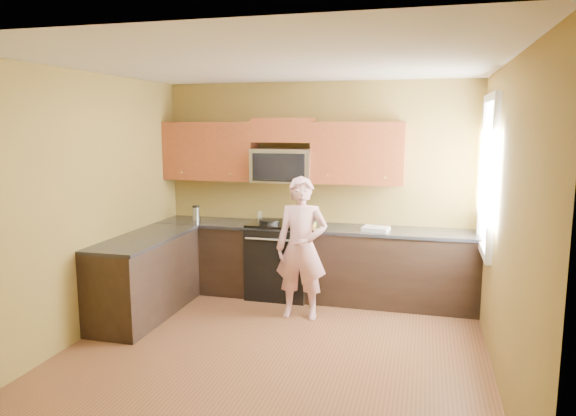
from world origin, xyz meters
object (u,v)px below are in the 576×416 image
(stove, at_px, (280,259))
(butter_tub, at_px, (311,227))
(frying_pan, at_px, (269,224))
(travel_mug, at_px, (196,220))
(microwave, at_px, (283,182))
(woman, at_px, (302,248))

(stove, bearing_deg, butter_tub, -1.25)
(stove, height_order, frying_pan, frying_pan)
(travel_mug, bearing_deg, butter_tub, -0.83)
(travel_mug, bearing_deg, microwave, 5.53)
(stove, height_order, butter_tub, butter_tub)
(microwave, xyz_separation_m, butter_tub, (0.40, -0.13, -0.53))
(frying_pan, height_order, butter_tub, frying_pan)
(microwave, height_order, butter_tub, microwave)
(microwave, distance_m, frying_pan, 0.58)
(microwave, relative_size, butter_tub, 6.26)
(frying_pan, bearing_deg, butter_tub, 2.11)
(stove, distance_m, frying_pan, 0.51)
(microwave, distance_m, woman, 1.11)
(microwave, bearing_deg, stove, -90.00)
(butter_tub, bearing_deg, microwave, 161.69)
(stove, relative_size, travel_mug, 4.80)
(microwave, relative_size, woman, 0.47)
(frying_pan, height_order, travel_mug, travel_mug)
(microwave, xyz_separation_m, woman, (0.43, -0.80, -0.65))
(stove, distance_m, woman, 0.86)
(stove, distance_m, microwave, 0.98)
(frying_pan, distance_m, butter_tub, 0.52)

